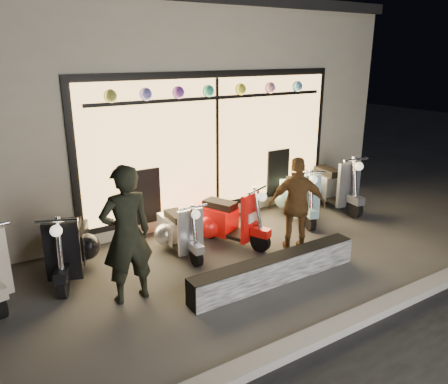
# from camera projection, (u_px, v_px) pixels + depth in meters

# --- Properties ---
(ground) EXTENTS (40.00, 40.00, 0.00)m
(ground) POSITION_uv_depth(u_px,v_px,m) (238.00, 267.00, 6.79)
(ground) COLOR #383533
(ground) RESTS_ON ground
(kerb) EXTENTS (40.00, 0.25, 0.12)m
(kerb) POSITION_uv_depth(u_px,v_px,m) (332.00, 330.00, 5.16)
(kerb) COLOR slate
(kerb) RESTS_ON ground
(shop_building) EXTENTS (10.20, 6.23, 4.20)m
(shop_building) POSITION_uv_depth(u_px,v_px,m) (119.00, 101.00, 10.16)
(shop_building) COLOR beige
(shop_building) RESTS_ON ground
(graffiti_barrier) EXTENTS (2.79, 0.28, 0.40)m
(graffiti_barrier) POSITION_uv_depth(u_px,v_px,m) (275.00, 269.00, 6.31)
(graffiti_barrier) COLOR black
(graffiti_barrier) RESTS_ON ground
(scooter_silver) EXTENTS (0.44, 1.30, 0.93)m
(scooter_silver) POSITION_uv_depth(u_px,v_px,m) (178.00, 229.00, 7.28)
(scooter_silver) COLOR black
(scooter_silver) RESTS_ON ground
(scooter_red) EXTENTS (0.85, 1.43, 1.05)m
(scooter_red) POSITION_uv_depth(u_px,v_px,m) (223.00, 219.00, 7.61)
(scooter_red) COLOR black
(scooter_red) RESTS_ON ground
(scooter_black) EXTENTS (0.84, 1.47, 1.06)m
(scooter_black) POSITION_uv_depth(u_px,v_px,m) (70.00, 245.00, 6.56)
(scooter_black) COLOR black
(scooter_black) RESTS_ON ground
(scooter_blue) EXTENTS (0.85, 1.48, 1.07)m
(scooter_blue) POSITION_uv_depth(u_px,v_px,m) (297.00, 196.00, 8.81)
(scooter_blue) COLOR black
(scooter_blue) RESTS_ON ground
(scooter_grey) EXTENTS (0.65, 1.63, 1.16)m
(scooter_grey) POSITION_uv_depth(u_px,v_px,m) (329.00, 185.00, 9.42)
(scooter_grey) COLOR black
(scooter_grey) RESTS_ON ground
(man) EXTENTS (0.69, 0.45, 1.88)m
(man) POSITION_uv_depth(u_px,v_px,m) (127.00, 235.00, 5.65)
(man) COLOR black
(man) RESTS_ON ground
(woman) EXTENTS (1.00, 0.83, 1.60)m
(woman) POSITION_uv_depth(u_px,v_px,m) (297.00, 205.00, 7.16)
(woman) COLOR brown
(woman) RESTS_ON ground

